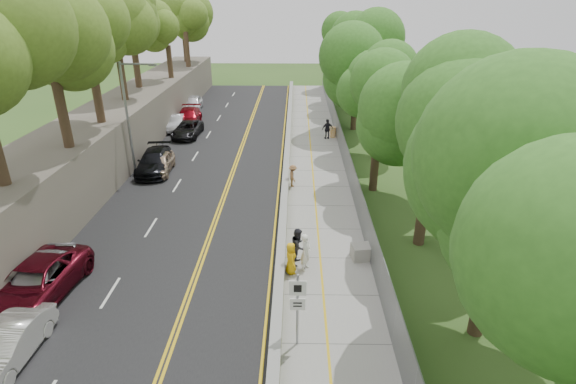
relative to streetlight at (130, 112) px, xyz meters
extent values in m
plane|color=#33511E|center=(10.46, -14.00, -4.64)|extent=(140.00, 140.00, 0.00)
cube|color=black|center=(5.06, 1.00, -4.62)|extent=(11.20, 66.00, 0.04)
cube|color=gray|center=(13.01, 1.00, -4.61)|extent=(4.20, 66.00, 0.05)
cube|color=#C6DB1C|center=(10.71, 1.00, -4.34)|extent=(0.42, 66.00, 0.60)
cube|color=#595147|center=(-3.04, 1.00, -2.64)|extent=(5.00, 66.00, 4.00)
cube|color=slate|center=(15.11, 1.00, -3.64)|extent=(0.04, 66.00, 2.00)
cylinder|color=gray|center=(-0.24, 0.00, -0.64)|extent=(0.18, 0.18, 8.00)
cylinder|color=gray|center=(0.87, 0.00, 3.21)|extent=(2.30, 0.13, 0.13)
cube|color=gray|center=(1.95, 0.00, 3.16)|extent=(0.50, 0.22, 0.14)
cylinder|color=gray|center=(11.51, -17.00, -3.04)|extent=(0.09, 0.09, 3.10)
cube|color=white|center=(11.51, -17.03, -2.04)|extent=(0.62, 0.04, 0.62)
cube|color=white|center=(11.51, -17.03, -2.74)|extent=(0.56, 0.04, 0.50)
cylinder|color=orange|center=(14.76, 9.45, -4.12)|extent=(0.57, 0.57, 0.94)
cube|color=gray|center=(14.76, -11.00, -4.23)|extent=(1.21, 0.98, 0.73)
imported|color=#A9A9AF|center=(0.32, -14.10, -3.77)|extent=(2.15, 4.93, 1.65)
imported|color=white|center=(1.26, -17.99, -3.92)|extent=(1.53, 4.18, 1.37)
imported|color=#580C19|center=(0.32, -14.48, -3.80)|extent=(3.14, 5.98, 1.60)
imported|color=black|center=(1.02, 0.67, -3.83)|extent=(2.64, 5.48, 1.54)
imported|color=tan|center=(1.46, 0.43, -3.88)|extent=(1.93, 4.29, 1.43)
imported|color=silver|center=(-0.14, 11.68, -3.91)|extent=(1.85, 4.30, 1.38)
imported|color=black|center=(1.46, 9.45, -3.94)|extent=(2.30, 4.81, 1.32)
imported|color=maroon|center=(0.71, 13.25, -3.81)|extent=(2.60, 5.61, 1.59)
imported|color=white|center=(-0.14, 19.46, -3.81)|extent=(2.29, 4.77, 1.57)
imported|color=#EBAB0F|center=(11.21, -12.31, -3.80)|extent=(0.62, 0.85, 1.58)
imported|color=white|center=(11.91, -11.99, -3.65)|extent=(0.67, 0.80, 1.87)
imported|color=#232328|center=(11.56, -11.45, -3.66)|extent=(0.94, 1.07, 1.87)
imported|color=#94643C|center=(11.21, -2.00, -3.82)|extent=(0.77, 1.09, 1.53)
imported|color=black|center=(14.22, 8.90, -3.69)|extent=(1.14, 0.72, 1.81)
camera|label=1|loc=(11.41, -30.13, 7.54)|focal=28.00mm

